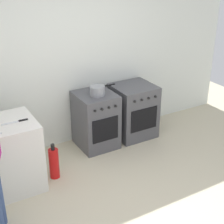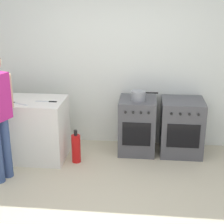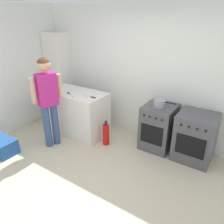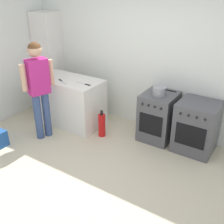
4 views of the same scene
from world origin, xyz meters
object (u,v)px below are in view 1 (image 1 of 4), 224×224
knife_chef (16,122)px  fire_extinguisher (54,163)px  oven_right (133,111)px  pot (98,91)px  oven_left (96,120)px

knife_chef → fire_extinguisher: 0.80m
oven_right → fire_extinguisher: bearing=-162.8°
pot → knife_chef: pot is taller
oven_left → pot: pot is taller
oven_right → knife_chef: bearing=-167.6°
oven_left → fire_extinguisher: oven_left is taller
oven_left → fire_extinguisher: bearing=-151.2°
oven_right → oven_left: bearing=-180.0°
knife_chef → fire_extinguisher: (0.41, -0.05, -0.69)m
oven_left → knife_chef: size_ratio=2.74×
oven_right → pot: 0.83m
oven_left → knife_chef: bearing=-161.3°
oven_left → oven_right: bearing=0.0°
pot → oven_left: bearing=97.9°
oven_right → pot: bearing=-174.8°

